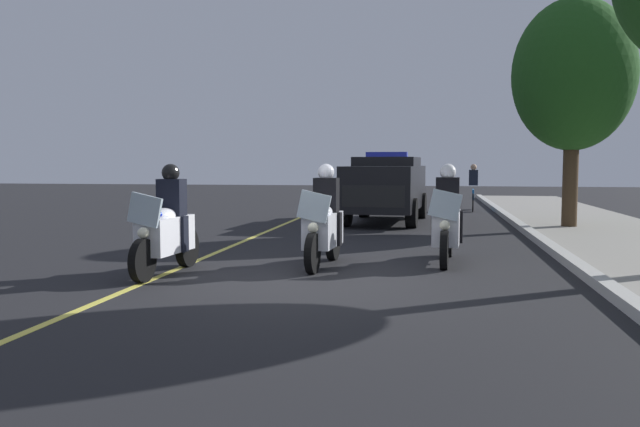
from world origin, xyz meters
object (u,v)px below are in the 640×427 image
police_motorcycle_trailing (447,223)px  tree_far_back (573,76)px  police_motorcycle_lead_right (324,225)px  cyclist_background (473,188)px  police_suv (386,186)px  police_motorcycle_lead_left (166,229)px

police_motorcycle_trailing → tree_far_back: 7.66m
police_motorcycle_trailing → police_motorcycle_lead_right: bearing=-70.0°
cyclist_background → tree_far_back: bearing=17.3°
police_motorcycle_lead_right → police_suv: (-8.32, 0.47, 0.37)m
police_motorcycle_lead_left → police_motorcycle_trailing: size_ratio=1.00×
police_suv → tree_far_back: 5.80m
police_suv → cyclist_background: size_ratio=2.85×
police_motorcycle_trailing → police_suv: police_suv is taller
police_motorcycle_lead_left → police_motorcycle_lead_right: size_ratio=1.00×
police_suv → tree_far_back: tree_far_back is taller
police_motorcycle_lead_left → tree_far_back: 11.52m
cyclist_background → tree_far_back: tree_far_back is taller
police_motorcycle_trailing → cyclist_background: police_motorcycle_trailing is taller
tree_far_back → police_motorcycle_lead_right: bearing=-37.6°
police_motorcycle_trailing → cyclist_background: 12.67m
police_suv → police_motorcycle_lead_left: bearing=-16.3°
police_suv → cyclist_background: 5.76m
police_motorcycle_lead_left → police_motorcycle_trailing: (-1.91, 4.33, 0.00)m
police_motorcycle_trailing → police_motorcycle_lead_left: bearing=-66.3°
police_motorcycle_trailing → tree_far_back: (-6.13, 3.25, 3.25)m
police_motorcycle_trailing → police_suv: bearing=-168.3°
tree_far_back → cyclist_background: bearing=-162.7°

